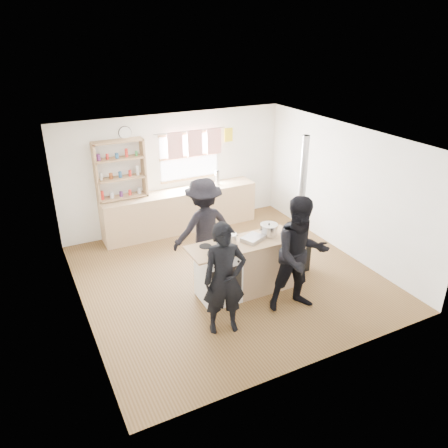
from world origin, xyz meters
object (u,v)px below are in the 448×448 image
(roast_tray, at_px, (253,238))
(person_far, at_px, (204,227))
(cooking_island, at_px, (250,265))
(bread_board, at_px, (292,230))
(flue_heater, at_px, (298,237))
(skillet_greens, at_px, (217,254))
(person_near_left, at_px, (224,279))
(stockpot_counter, at_px, (269,230))
(stockpot_stove, at_px, (229,238))
(thermos, at_px, (217,178))
(person_near_right, at_px, (300,255))

(roast_tray, relative_size, person_far, 0.24)
(cooking_island, height_order, bread_board, bread_board)
(cooking_island, height_order, flue_heater, flue_heater)
(skillet_greens, distance_m, person_near_left, 0.59)
(stockpot_counter, bearing_deg, person_near_left, -146.94)
(roast_tray, relative_size, person_near_left, 0.25)
(stockpot_stove, bearing_deg, flue_heater, 5.11)
(cooking_island, relative_size, bread_board, 6.95)
(roast_tray, relative_size, flue_heater, 0.17)
(bread_board, bearing_deg, thermos, 90.87)
(bread_board, height_order, person_near_left, person_near_left)
(cooking_island, distance_m, person_near_right, 1.00)
(thermos, xyz_separation_m, stockpot_stove, (-1.09, -2.69, -0.04))
(skillet_greens, bearing_deg, thermos, 63.88)
(thermos, relative_size, skillet_greens, 0.78)
(skillet_greens, distance_m, person_far, 1.13)
(cooking_island, distance_m, bread_board, 0.94)
(roast_tray, height_order, person_near_right, person_near_right)
(flue_heater, bearing_deg, person_near_right, -125.13)
(skillet_greens, distance_m, stockpot_stove, 0.46)
(person_near_left, distance_m, person_near_right, 1.29)
(roast_tray, xyz_separation_m, person_far, (-0.47, 0.90, -0.08))
(stockpot_counter, relative_size, person_near_right, 0.16)
(skillet_greens, xyz_separation_m, person_near_left, (-0.15, -0.56, -0.10))
(stockpot_counter, height_order, person_near_left, person_near_left)
(cooking_island, bearing_deg, stockpot_counter, 7.33)
(cooking_island, relative_size, skillet_greens, 4.86)
(skillet_greens, bearing_deg, cooking_island, 15.29)
(thermos, bearing_deg, bread_board, -89.13)
(thermos, height_order, skillet_greens, thermos)
(cooking_island, relative_size, person_near_right, 1.05)
(stockpot_counter, relative_size, person_far, 0.17)
(cooking_island, xyz_separation_m, bread_board, (0.79, -0.04, 0.51))
(stockpot_counter, relative_size, person_near_left, 0.17)
(stockpot_counter, xyz_separation_m, person_near_right, (0.05, -0.82, -0.09))
(roast_tray, distance_m, person_near_right, 0.87)
(person_far, bearing_deg, person_near_right, 112.84)
(stockpot_counter, height_order, person_far, person_far)
(skillet_greens, distance_m, bread_board, 1.50)
(stockpot_counter, height_order, flue_heater, flue_heater)
(roast_tray, bearing_deg, person_near_right, -63.33)
(skillet_greens, height_order, person_near_right, person_near_right)
(skillet_greens, height_order, stockpot_counter, stockpot_counter)
(roast_tray, bearing_deg, stockpot_counter, 8.42)
(flue_heater, height_order, person_near_right, flue_heater)
(bread_board, bearing_deg, person_near_left, -156.62)
(cooking_island, bearing_deg, stockpot_stove, 167.27)
(roast_tray, xyz_separation_m, person_near_right, (0.39, -0.77, -0.03))
(cooking_island, distance_m, skillet_greens, 0.89)
(bread_board, bearing_deg, cooking_island, 176.85)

